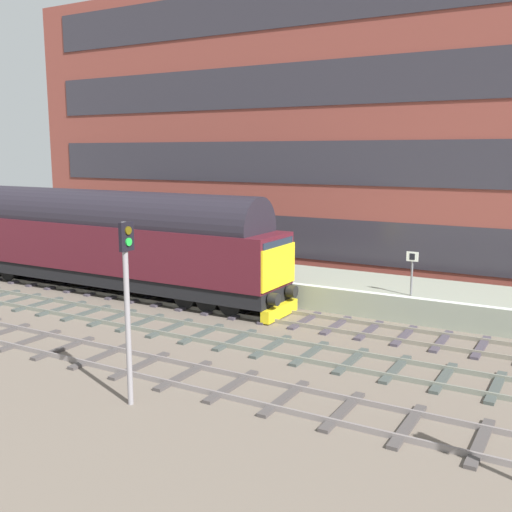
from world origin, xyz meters
name	(u,v)px	position (x,y,z in m)	size (l,w,h in m)	color
ground_plane	(221,309)	(0.00, 0.00, 0.00)	(140.00, 140.00, 0.00)	#6A5F53
track_main	(220,307)	(0.00, 0.00, 0.05)	(2.50, 60.00, 0.15)	gray
track_adjacent_west	(170,328)	(-3.35, 0.00, 0.06)	(2.50, 60.00, 0.15)	slate
track_adjacent_far_west	(100,356)	(-6.88, 0.00, 0.06)	(2.50, 60.00, 0.15)	gray
station_platform	(263,281)	(3.60, 0.00, 0.50)	(4.00, 44.00, 1.01)	gray
station_building	(391,128)	(9.99, -3.79, 7.54)	(5.61, 42.90, 15.09)	brown
diesel_locomotive	(98,238)	(0.00, 6.70, 2.49)	(2.74, 19.19, 4.68)	black
signal_post_mid	(127,294)	(-9.08, -3.21, 2.91)	(0.44, 0.22, 4.70)	gray
platform_number_sign	(412,266)	(2.05, -7.28, 2.13)	(0.10, 0.44, 1.68)	slate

